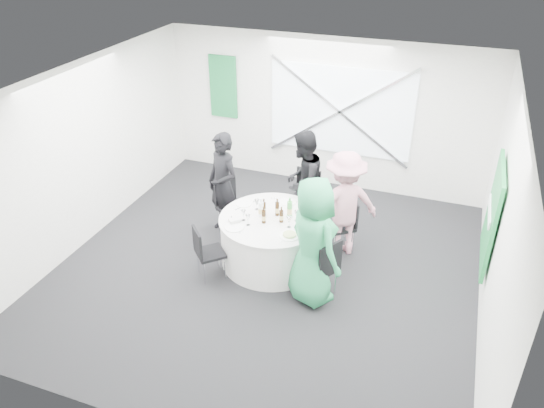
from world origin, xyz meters
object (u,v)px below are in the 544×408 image
(chair_front_right, at_px, (324,265))
(person_woman_green, at_px, (313,242))
(chair_back_right, at_px, (346,221))
(chair_back_left, at_px, (230,202))
(chair_back, at_px, (305,193))
(clear_water_bottle, at_px, (261,209))
(chair_front_left, at_px, (205,250))
(person_man_back_left, at_px, (223,184))
(green_water_bottle, at_px, (290,210))
(banquet_table, at_px, (272,240))
(person_man_back, at_px, (303,182))
(person_woman_pink, at_px, (344,204))

(chair_front_right, height_order, person_woman_green, person_woman_green)
(chair_back_right, height_order, person_woman_green, person_woman_green)
(chair_back_left, relative_size, person_woman_green, 0.50)
(chair_back, xyz_separation_m, clear_water_bottle, (-0.31, -1.23, 0.31))
(chair_front_left, bearing_deg, person_woman_green, -129.73)
(chair_back, xyz_separation_m, chair_back_left, (-1.09, -0.64, -0.03))
(chair_front_right, distance_m, person_man_back_left, 2.29)
(chair_front_left, distance_m, green_water_bottle, 1.35)
(green_water_bottle, bearing_deg, chair_back_right, 40.32)
(chair_back_right, bearing_deg, banquet_table, -90.00)
(chair_back_right, distance_m, clear_water_bottle, 1.39)
(person_man_back, height_order, person_woman_green, person_woman_green)
(chair_back_left, bearing_deg, person_woman_green, -92.78)
(chair_front_left, bearing_deg, chair_back_right, -93.27)
(chair_back_left, height_order, clear_water_bottle, clear_water_bottle)
(person_man_back, bearing_deg, person_man_back_left, -58.49)
(banquet_table, distance_m, green_water_bottle, 0.57)
(person_man_back, bearing_deg, person_woman_green, 28.12)
(banquet_table, relative_size, person_woman_green, 0.85)
(green_water_bottle, bearing_deg, chair_back_left, 158.36)
(chair_back, relative_size, person_man_back_left, 0.56)
(person_woman_pink, distance_m, person_woman_green, 1.24)
(banquet_table, height_order, clear_water_bottle, clear_water_bottle)
(chair_back, distance_m, person_man_back_left, 1.38)
(person_man_back_left, relative_size, green_water_bottle, 5.37)
(chair_back_left, height_order, person_woman_green, person_woman_green)
(chair_front_left, xyz_separation_m, clear_water_bottle, (0.58, 0.71, 0.39))
(chair_front_right, bearing_deg, chair_back, -125.34)
(person_woman_green, bearing_deg, chair_back_right, -58.96)
(banquet_table, distance_m, person_man_back, 1.20)
(person_man_back_left, bearing_deg, chair_front_left, -49.25)
(chair_back_right, relative_size, green_water_bottle, 2.61)
(banquet_table, xyz_separation_m, chair_front_left, (-0.75, -0.71, 0.11))
(chair_front_left, relative_size, person_man_back, 0.49)
(person_man_back, bearing_deg, chair_front_left, -19.32)
(chair_front_right, relative_size, chair_front_left, 1.11)
(chair_back_left, distance_m, chair_front_right, 2.21)
(chair_back_right, distance_m, chair_front_left, 2.22)
(chair_back, height_order, clear_water_bottle, clear_water_bottle)
(chair_back_left, distance_m, chair_back_right, 1.90)
(banquet_table, xyz_separation_m, person_woman_green, (0.80, -0.61, 0.54))
(chair_back_right, xyz_separation_m, person_woman_pink, (-0.02, -0.11, 0.36))
(banquet_table, bearing_deg, chair_back_left, 148.40)
(person_man_back_left, height_order, person_woman_pink, person_man_back_left)
(chair_back, bearing_deg, clear_water_bottle, -97.64)
(person_man_back_left, bearing_deg, chair_front_right, -1.10)
(clear_water_bottle, bearing_deg, chair_back, 75.80)
(chair_back_left, distance_m, person_woman_green, 2.15)
(banquet_table, height_order, person_man_back_left, person_man_back_left)
(chair_back_left, height_order, chair_front_right, chair_front_right)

